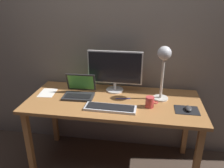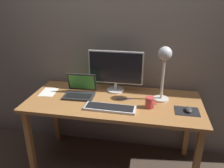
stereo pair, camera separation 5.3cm
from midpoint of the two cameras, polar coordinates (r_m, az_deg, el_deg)
ground_plane at (r=2.49m, az=1.01°, el=-19.50°), size 4.80×4.80×0.00m
back_wall at (r=2.28m, az=3.01°, el=13.14°), size 4.80×0.06×2.60m
desk at (r=2.11m, az=1.13°, el=-6.03°), size 1.60×0.70×0.74m
monitor at (r=2.18m, az=1.63°, el=3.76°), size 0.54×0.18×0.41m
keyboard_main at (r=1.91m, az=0.27°, el=-6.10°), size 0.44×0.15×0.03m
laptop at (r=2.18m, az=-7.41°, el=-1.34°), size 0.29×0.25×0.20m
desk_lamp at (r=2.01m, az=13.91°, el=5.45°), size 0.14×0.14×0.50m
mousepad at (r=1.99m, az=19.30°, el=-6.57°), size 0.20×0.16×0.00m
mouse at (r=1.99m, az=19.69°, el=-6.16°), size 0.06×0.10×0.03m
coffee_mug at (r=1.95m, az=10.39°, el=-4.69°), size 0.11×0.07×0.10m
paper_sheet_near_mouse at (r=2.32m, az=-15.21°, el=-1.97°), size 0.17×0.22×0.00m
pen at (r=2.09m, az=3.59°, el=-3.80°), size 0.14×0.04×0.01m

